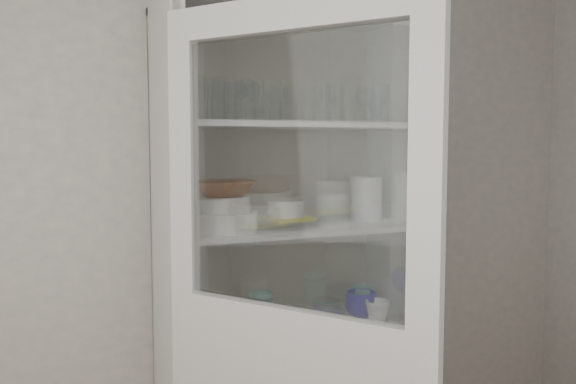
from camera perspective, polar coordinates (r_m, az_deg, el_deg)
name	(u,v)px	position (r m, az deg, el deg)	size (l,w,h in m)	color
wall_back	(223,211)	(2.55, -6.13, -1.76)	(3.60, 0.02, 2.60)	#9A9A99
pantry_cabinet	(282,300)	(2.53, -0.56, -10.08)	(1.00, 0.45, 2.10)	beige
cupboard_door	(291,384)	(1.89, 0.25, -17.51)	(0.55, 0.76, 2.00)	beige
tumbler_0	(195,98)	(2.12, -8.74, 8.71)	(0.07, 0.07, 0.15)	silver
tumbler_1	(217,101)	(2.17, -6.67, 8.49)	(0.07, 0.07, 0.14)	silver
tumbler_2	(272,101)	(2.20, -1.50, 8.53)	(0.07, 0.07, 0.14)	silver
tumbler_3	(335,103)	(2.32, 4.38, 8.30)	(0.07, 0.07, 0.14)	silver
tumbler_4	(322,103)	(2.29, 3.19, 8.36)	(0.07, 0.07, 0.14)	silver
tumbler_5	(380,103)	(2.44, 8.60, 8.19)	(0.08, 0.08, 0.15)	silver
tumbler_6	(380,104)	(2.44, 8.64, 8.17)	(0.07, 0.07, 0.15)	silver
tumbler_7	(227,103)	(2.28, -5.73, 8.32)	(0.07, 0.07, 0.14)	silver
tumbler_8	(263,104)	(2.32, -2.38, 8.20)	(0.07, 0.07, 0.13)	silver
tumbler_9	(245,101)	(2.31, -4.04, 8.47)	(0.08, 0.08, 0.15)	silver
tumbler_10	(279,103)	(2.38, -0.88, 8.28)	(0.07, 0.07, 0.15)	silver
goblet_0	(239,101)	(2.41, -4.65, 8.50)	(0.08, 0.08, 0.17)	silver
goblet_1	(251,99)	(2.43, -3.45, 8.64)	(0.08, 0.08, 0.18)	silver
goblet_2	(328,106)	(2.59, 3.80, 8.08)	(0.07, 0.07, 0.15)	silver
goblet_3	(365,106)	(2.68, 7.19, 8.03)	(0.07, 0.07, 0.16)	silver
plate_stack_front	(224,222)	(2.23, -5.99, -2.78)	(0.24, 0.24, 0.07)	white
plate_stack_back	(226,213)	(2.44, -5.81, -1.96)	(0.21, 0.21, 0.08)	white
cream_bowl	(224,204)	(2.23, -6.01, -1.15)	(0.19, 0.19, 0.06)	white
terracotta_bowl	(224,188)	(2.22, -6.02, 0.34)	(0.24, 0.24, 0.06)	brown
glass_platter	(286,222)	(2.40, -0.23, -2.83)	(0.34, 0.34, 0.02)	silver
yellow_trivet	(286,218)	(2.40, -0.23, -2.46)	(0.18, 0.18, 0.01)	yellow
white_ramekin	(286,208)	(2.39, -0.23, -1.54)	(0.15, 0.15, 0.06)	white
grey_bowl_stack	(366,198)	(2.56, 7.31, -0.60)	(0.13, 0.13, 0.18)	silver
mug_blue	(361,304)	(2.59, 6.88, -10.38)	(0.14, 0.14, 0.11)	#0E10A4
mug_teal	(364,299)	(2.68, 7.08, -9.88)	(0.11, 0.11, 0.10)	teal
mug_white	(377,312)	(2.51, 8.35, -11.02)	(0.10, 0.10, 0.09)	white
teal_jar	(261,309)	(2.48, -2.54, -10.88)	(0.10, 0.10, 0.12)	teal
measuring_cups	(275,327)	(2.39, -1.25, -12.47)	(0.10, 0.10, 0.04)	#A8A8A8
white_canister	(196,314)	(2.41, -8.58, -11.19)	(0.11, 0.11, 0.13)	white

